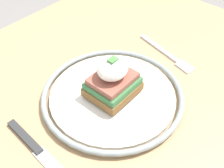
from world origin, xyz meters
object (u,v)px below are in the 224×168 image
object	(u,v)px
fork	(168,55)
knife	(37,150)
plate	(112,95)
sandwich	(112,80)

from	to	relation	value
fork	knife	world-z (taller)	knife
plate	fork	world-z (taller)	plate
fork	knife	distance (m)	0.33
plate	sandwich	bearing A→B (deg)	29.81
sandwich	knife	world-z (taller)	sandwich
plate	sandwich	distance (m)	0.04
plate	fork	bearing A→B (deg)	177.13
sandwich	knife	size ratio (longest dim) A/B	0.47
sandwich	fork	bearing A→B (deg)	177.28
fork	knife	size ratio (longest dim) A/B	0.84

